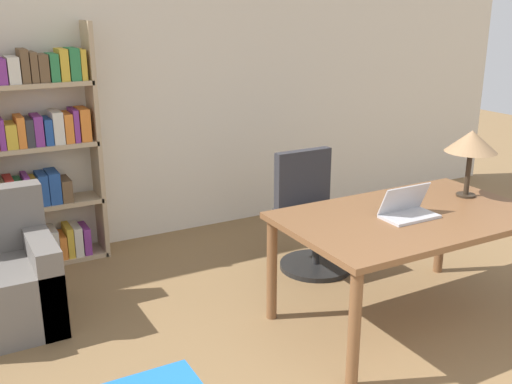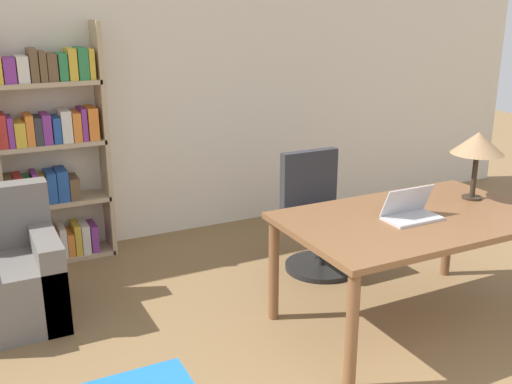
{
  "view_description": "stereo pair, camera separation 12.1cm",
  "coord_description": "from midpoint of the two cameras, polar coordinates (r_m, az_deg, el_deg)",
  "views": [
    {
      "loc": [
        -1.82,
        -0.48,
        2.04
      ],
      "look_at": [
        -0.23,
        2.41,
        1.0
      ],
      "focal_mm": 42.0,
      "sensor_mm": 36.0,
      "label": 1
    },
    {
      "loc": [
        -1.71,
        -0.54,
        2.04
      ],
      "look_at": [
        -0.23,
        2.41,
        1.0
      ],
      "focal_mm": 42.0,
      "sensor_mm": 36.0,
      "label": 2
    }
  ],
  "objects": [
    {
      "name": "desk",
      "position": [
        3.98,
        13.56,
        -3.24
      ],
      "size": [
        1.66,
        1.0,
        0.75
      ],
      "color": "brown",
      "rests_on": "ground_plane"
    },
    {
      "name": "laptop",
      "position": [
        3.89,
        13.36,
        -1.67
      ],
      "size": [
        0.35,
        0.2,
        0.2
      ],
      "color": "#B2B2B7",
      "rests_on": "desk"
    },
    {
      "name": "wall_back",
      "position": [
        5.38,
        -9.52,
        9.86
      ],
      "size": [
        8.0,
        0.06,
        2.7
      ],
      "color": "beige",
      "rests_on": "ground_plane"
    },
    {
      "name": "table_lamp",
      "position": [
        4.34,
        19.08,
        4.47
      ],
      "size": [
        0.35,
        0.35,
        0.47
      ],
      "color": "#2D2319",
      "rests_on": "desk"
    },
    {
      "name": "bookshelf",
      "position": [
        5.03,
        -20.45,
        3.07
      ],
      "size": [
        0.86,
        0.28,
        1.92
      ],
      "color": "tan",
      "rests_on": "ground_plane"
    },
    {
      "name": "office_chair",
      "position": [
        4.8,
        4.67,
        -2.44
      ],
      "size": [
        0.58,
        0.58,
        0.93
      ],
      "color": "black",
      "rests_on": "ground_plane"
    },
    {
      "name": "armchair",
      "position": [
        4.31,
        -23.81,
        -7.94
      ],
      "size": [
        0.67,
        0.71,
        0.88
      ],
      "color": "#66605B",
      "rests_on": "ground_plane"
    }
  ]
}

